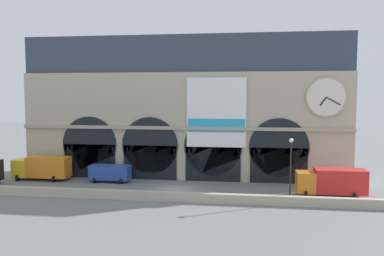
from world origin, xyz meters
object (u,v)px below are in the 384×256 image
(box_truck_west, at_px, (42,167))
(street_lamp_quayside, at_px, (291,162))
(box_truck_east, at_px, (332,182))
(van_midwest, at_px, (110,172))

(box_truck_west, height_order, street_lamp_quayside, street_lamp_quayside)
(box_truck_west, xyz_separation_m, box_truck_east, (36.41, -3.53, 0.00))
(street_lamp_quayside, bearing_deg, box_truck_east, 35.44)
(van_midwest, height_order, box_truck_east, box_truck_east)
(box_truck_west, distance_m, van_midwest, 9.37)
(van_midwest, bearing_deg, box_truck_east, -7.54)
(box_truck_east, bearing_deg, van_midwest, 172.46)
(van_midwest, xyz_separation_m, box_truck_east, (27.05, -3.58, 0.45))
(box_truck_east, xyz_separation_m, street_lamp_quayside, (-4.92, -3.50, 2.71))
(box_truck_west, relative_size, box_truck_east, 1.00)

